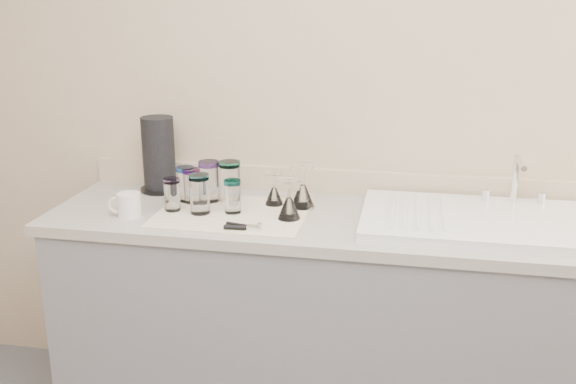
% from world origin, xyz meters
% --- Properties ---
extents(room_envelope, '(3.54, 3.50, 2.52)m').
position_xyz_m(room_envelope, '(0.00, 0.00, 1.56)').
color(room_envelope, '#57585D').
rests_on(room_envelope, ground).
extents(counter_unit, '(2.06, 0.62, 0.90)m').
position_xyz_m(counter_unit, '(0.00, 1.20, 0.45)').
color(counter_unit, slate).
rests_on(counter_unit, ground).
extents(sink_unit, '(0.82, 0.50, 0.22)m').
position_xyz_m(sink_unit, '(0.55, 1.20, 0.92)').
color(sink_unit, white).
rests_on(sink_unit, counter_unit).
extents(dish_towel, '(0.55, 0.42, 0.01)m').
position_xyz_m(dish_towel, '(-0.34, 1.15, 0.90)').
color(dish_towel, white).
rests_on(dish_towel, counter_unit).
extents(tumbler_teal, '(0.07, 0.07, 0.14)m').
position_xyz_m(tumbler_teal, '(-0.55, 1.25, 0.98)').
color(tumbler_teal, white).
rests_on(tumbler_teal, dish_towel).
extents(tumbler_cyan, '(0.08, 0.08, 0.16)m').
position_xyz_m(tumbler_cyan, '(-0.46, 1.27, 0.99)').
color(tumbler_cyan, white).
rests_on(tumbler_cyan, dish_towel).
extents(tumbler_purple, '(0.08, 0.08, 0.16)m').
position_xyz_m(tumbler_purple, '(-0.38, 1.27, 0.99)').
color(tumbler_purple, white).
rests_on(tumbler_purple, dish_towel).
extents(tumbler_magenta, '(0.06, 0.06, 0.12)m').
position_xyz_m(tumbler_magenta, '(-0.56, 1.13, 0.97)').
color(tumbler_magenta, white).
rests_on(tumbler_magenta, dish_towel).
extents(tumbler_blue, '(0.07, 0.07, 0.15)m').
position_xyz_m(tumbler_blue, '(-0.45, 1.12, 0.98)').
color(tumbler_blue, white).
rests_on(tumbler_blue, dish_towel).
extents(tumbler_lavender, '(0.06, 0.06, 0.13)m').
position_xyz_m(tumbler_lavender, '(-0.33, 1.15, 0.97)').
color(tumbler_lavender, white).
rests_on(tumbler_lavender, dish_towel).
extents(tumbler_extra, '(0.07, 0.07, 0.13)m').
position_xyz_m(tumbler_extra, '(-0.52, 1.24, 0.98)').
color(tumbler_extra, white).
rests_on(tumbler_extra, dish_towel).
extents(goblet_back_left, '(0.07, 0.07, 0.13)m').
position_xyz_m(goblet_back_left, '(-0.21, 1.28, 0.95)').
color(goblet_back_left, white).
rests_on(goblet_back_left, dish_towel).
extents(goblet_back_right, '(0.09, 0.09, 0.16)m').
position_xyz_m(goblet_back_right, '(-0.09, 1.27, 0.96)').
color(goblet_back_right, white).
rests_on(goblet_back_right, dish_towel).
extents(goblet_front_right, '(0.08, 0.08, 0.15)m').
position_xyz_m(goblet_front_right, '(-0.12, 1.13, 0.96)').
color(goblet_front_right, white).
rests_on(goblet_front_right, dish_towel).
extents(can_opener, '(0.13, 0.05, 0.02)m').
position_xyz_m(can_opener, '(-0.25, 0.98, 0.92)').
color(can_opener, silver).
rests_on(can_opener, dish_towel).
extents(white_mug, '(0.13, 0.10, 0.09)m').
position_xyz_m(white_mug, '(-0.71, 1.06, 0.94)').
color(white_mug, white).
rests_on(white_mug, counter_unit).
extents(paper_towel_roll, '(0.16, 0.16, 0.31)m').
position_xyz_m(paper_towel_roll, '(-0.71, 1.39, 1.05)').
color(paper_towel_roll, black).
rests_on(paper_towel_roll, counter_unit).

